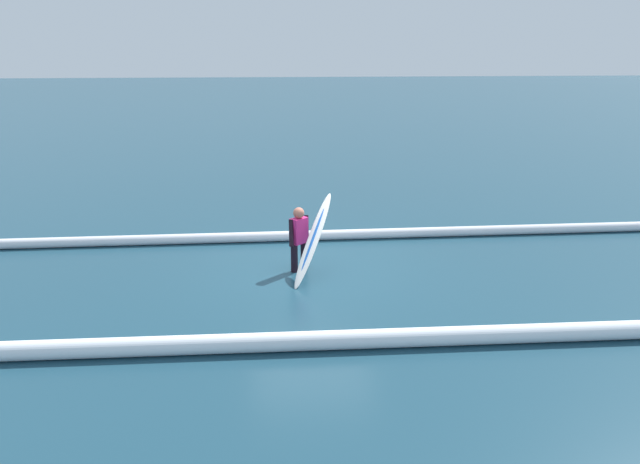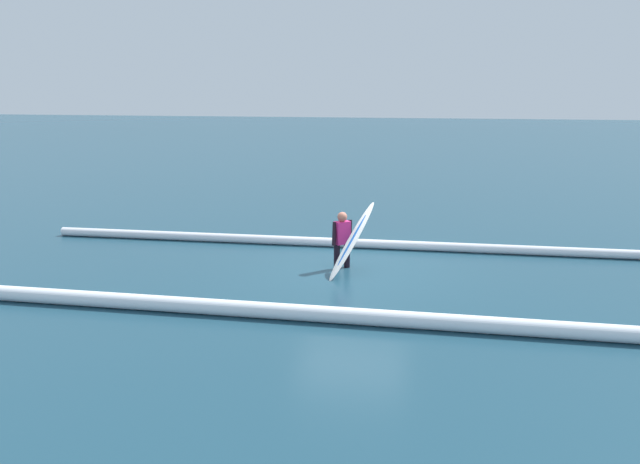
# 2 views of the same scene
# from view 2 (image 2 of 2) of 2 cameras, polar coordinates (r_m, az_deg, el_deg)

# --- Properties ---
(ground_plane) EXTENTS (130.40, 130.40, 0.00)m
(ground_plane) POSITION_cam_2_polar(r_m,az_deg,el_deg) (14.01, 3.11, -3.36)
(ground_plane) COLOR #1C4153
(surfer) EXTENTS (0.40, 0.49, 1.30)m
(surfer) POSITION_cam_2_polar(r_m,az_deg,el_deg) (13.80, 2.06, -0.50)
(surfer) COLOR black
(surfer) RESTS_ON ground_plane
(surfboard) EXTENTS (1.00, 1.56, 1.51)m
(surfboard) POSITION_cam_2_polar(r_m,az_deg,el_deg) (13.49, 3.01, -0.77)
(surfboard) COLOR white
(surfboard) RESTS_ON ground_plane
(wave_crest_foreground) EXTENTS (22.12, 0.49, 0.23)m
(wave_crest_foreground) POSITION_cam_2_polar(r_m,az_deg,el_deg) (15.70, 14.04, -1.46)
(wave_crest_foreground) COLOR white
(wave_crest_foreground) RESTS_ON ground_plane
(wave_crest_midground) EXTENTS (19.52, 0.40, 0.29)m
(wave_crest_midground) POSITION_cam_2_polar(r_m,az_deg,el_deg) (10.74, 13.48, -8.27)
(wave_crest_midground) COLOR white
(wave_crest_midground) RESTS_ON ground_plane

